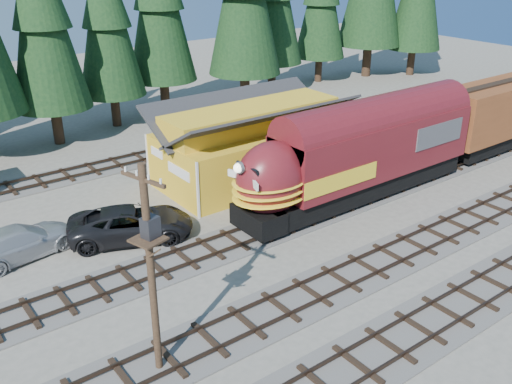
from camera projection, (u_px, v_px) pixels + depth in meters
ground at (371, 238)px, 30.12m from camera, size 120.00×120.00×0.00m
track_siding at (428, 172)px, 38.50m from camera, size 68.00×3.20×0.33m
track_main_south at (511, 202)px, 34.12m from camera, size 68.00×3.20×0.33m
track_spur at (64, 177)px, 37.73m from camera, size 32.00×3.20×0.33m
depot at (252, 135)px, 36.56m from camera, size 12.80×7.00×5.30m
locomotive at (353, 159)px, 33.29m from camera, size 17.26×3.43×4.69m
utility_pole at (151, 259)px, 19.19m from camera, size 1.22×1.94×8.12m
pickup_truck_a at (131, 224)px, 29.73m from camera, size 7.06×5.25×1.78m
pickup_truck_b at (19, 242)px, 28.05m from camera, size 6.05×3.34×1.66m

